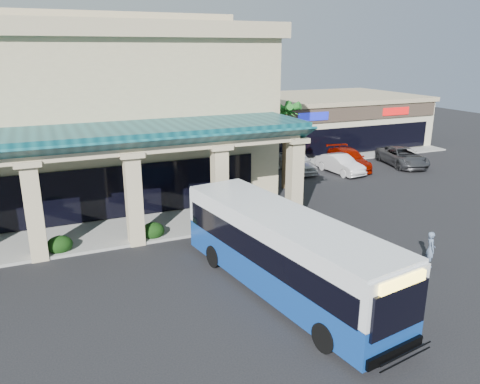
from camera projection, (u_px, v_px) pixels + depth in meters
name	position (u px, v px, depth m)	size (l,w,h in m)	color
ground	(231.00, 277.00, 20.11)	(110.00, 110.00, 0.00)	black
main_building	(17.00, 111.00, 29.46)	(30.80, 14.80, 11.35)	tan
arcade	(21.00, 193.00, 22.21)	(30.00, 6.20, 5.70)	#0B3B44
strip_mall	(306.00, 120.00, 47.27)	(22.50, 12.50, 4.90)	beige
palm_0	(285.00, 142.00, 32.01)	(2.40, 2.40, 6.60)	#185C1A
palm_1	(277.00, 139.00, 35.14)	(2.40, 2.40, 5.80)	#185C1A
broadleaf_tree	(228.00, 136.00, 38.92)	(2.60, 2.60, 4.81)	black
transit_bus	(283.00, 254.00, 18.46)	(2.73, 11.74, 3.28)	#113D96
pedestrian	(431.00, 249.00, 20.93)	(0.60, 0.39, 1.64)	slate
car_silver	(297.00, 162.00, 37.16)	(1.89, 4.69, 1.60)	beige
car_white	(340.00, 164.00, 36.68)	(1.56, 4.47, 1.47)	white
car_red	(348.00, 159.00, 38.17)	(2.20, 5.41, 1.57)	#990F00
car_gray	(402.00, 157.00, 39.06)	(2.53, 5.49, 1.53)	#3A3A3E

